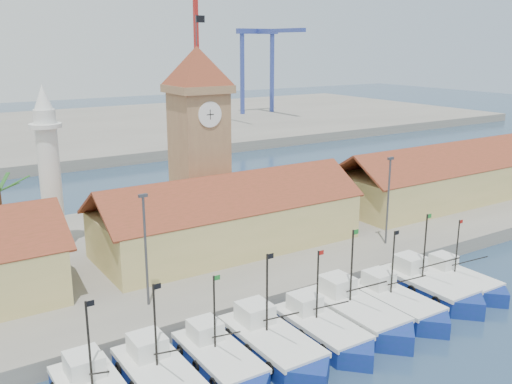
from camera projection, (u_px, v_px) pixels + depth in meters
ground at (366, 344)px, 41.91m from camera, size 400.00×400.00×0.00m
quay at (210, 242)px, 61.20m from camera, size 140.00×32.00×1.50m
terminal at (32, 135)px, 130.96m from camera, size 240.00×80.00×2.00m
boat_1 at (164, 383)px, 35.77m from camera, size 3.66×10.02×7.58m
boat_2 at (222, 363)px, 38.20m from camera, size 3.41×9.34×7.07m
boat_3 at (274, 347)px, 40.00m from camera, size 3.80×10.41×7.88m
boat_4 at (324, 332)px, 42.18m from camera, size 3.50×9.60×7.26m
boat_5 at (358, 315)px, 44.65m from camera, size 3.86×10.59×8.01m
boat_6 at (398, 305)px, 46.49m from camera, size 3.51×9.62×7.28m
boat_7 at (430, 288)px, 49.56m from camera, size 3.73×10.21×7.72m
boat_8 at (461, 282)px, 51.12m from camera, size 3.22×8.81×6.67m
hall_center at (229, 223)px, 57.13m from camera, size 27.04×10.13×7.61m
hall_right at (441, 182)px, 73.95m from camera, size 31.20×10.13×7.61m
clock_tower at (199, 136)px, 59.97m from camera, size 5.80×5.80×22.70m
minaret at (50, 170)px, 54.28m from camera, size 3.00×3.00×16.30m
palm_tree at (1, 219)px, 50.92m from camera, size 5.60×5.03×8.39m
lamp_posts at (279, 218)px, 50.26m from camera, size 80.70×0.25×9.03m
crane_red_right at (199, 24)px, 140.27m from camera, size 1.00×36.21×42.45m
gantry at (264, 48)px, 155.98m from camera, size 13.00×22.00×23.20m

